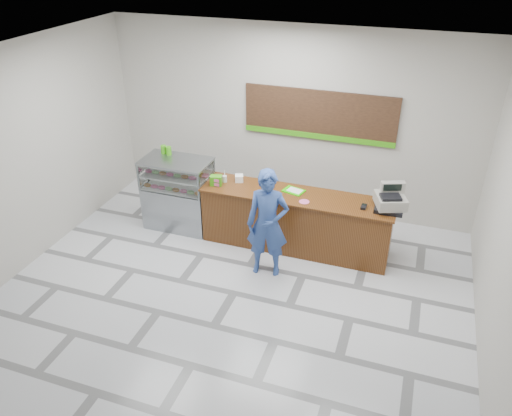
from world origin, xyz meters
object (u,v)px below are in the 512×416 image
(sales_counter, at_px, (296,221))
(cash_register, at_px, (390,200))
(display_case, at_px, (178,193))
(customer, at_px, (268,224))
(serving_tray, at_px, (294,191))

(sales_counter, distance_m, cash_register, 1.64)
(display_case, xyz_separation_m, customer, (1.98, -0.83, 0.22))
(cash_register, height_order, customer, customer)
(display_case, bearing_deg, cash_register, 0.29)
(display_case, distance_m, customer, 2.16)
(customer, bearing_deg, cash_register, 16.46)
(display_case, height_order, customer, customer)
(serving_tray, xyz_separation_m, customer, (-0.16, -0.93, -0.14))
(sales_counter, relative_size, cash_register, 5.58)
(display_case, relative_size, cash_register, 2.27)
(sales_counter, distance_m, customer, 0.95)
(cash_register, relative_size, customer, 0.33)
(customer, bearing_deg, sales_counter, 64.26)
(cash_register, xyz_separation_m, customer, (-1.74, -0.85, -0.29))
(display_case, bearing_deg, serving_tray, 2.76)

